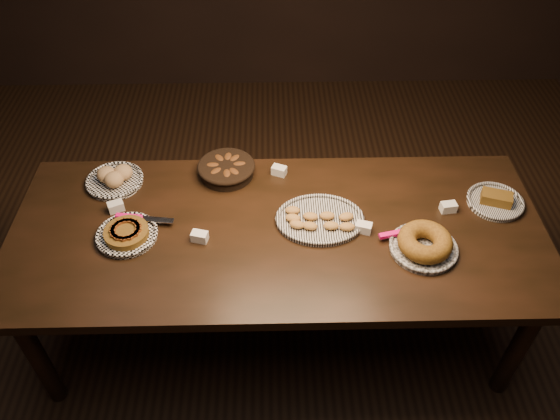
{
  "coord_description": "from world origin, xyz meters",
  "views": [
    {
      "loc": [
        -0.03,
        -1.69,
        2.51
      ],
      "look_at": [
        0.01,
        0.05,
        0.82
      ],
      "focal_mm": 35.0,
      "sensor_mm": 36.0,
      "label": 1
    }
  ],
  "objects_px": {
    "madeleine_platter": "(319,219)",
    "buffet_table": "(278,240)",
    "bundt_cake_plate": "(424,244)",
    "apple_tart_plate": "(127,233)"
  },
  "relations": [
    {
      "from": "madeleine_platter",
      "to": "buffet_table",
      "type": "bearing_deg",
      "value": -177.05
    },
    {
      "from": "bundt_cake_plate",
      "to": "apple_tart_plate",
      "type": "bearing_deg",
      "value": -166.1
    },
    {
      "from": "buffet_table",
      "to": "bundt_cake_plate",
      "type": "height_order",
      "value": "bundt_cake_plate"
    },
    {
      "from": "apple_tart_plate",
      "to": "bundt_cake_plate",
      "type": "height_order",
      "value": "bundt_cake_plate"
    },
    {
      "from": "buffet_table",
      "to": "bundt_cake_plate",
      "type": "bearing_deg",
      "value": -12.45
    },
    {
      "from": "buffet_table",
      "to": "bundt_cake_plate",
      "type": "xyz_separation_m",
      "value": [
        0.62,
        -0.14,
        0.11
      ]
    },
    {
      "from": "apple_tart_plate",
      "to": "bundt_cake_plate",
      "type": "relative_size",
      "value": 1.01
    },
    {
      "from": "apple_tart_plate",
      "to": "buffet_table",
      "type": "bearing_deg",
      "value": -19.83
    },
    {
      "from": "buffet_table",
      "to": "bundt_cake_plate",
      "type": "distance_m",
      "value": 0.65
    },
    {
      "from": "buffet_table",
      "to": "madeleine_platter",
      "type": "relative_size",
      "value": 6.06
    }
  ]
}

